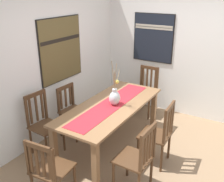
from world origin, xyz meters
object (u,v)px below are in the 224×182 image
painting_on_back_wall (61,50)px  painting_on_side_wall (153,38)px  centerpiece_vase (115,97)px  chair_5 (72,110)px  dining_table (111,111)px  chair_2 (159,133)px  chair_3 (49,170)px  chair_1 (138,158)px  chair_4 (43,123)px  chair_0 (146,90)px

painting_on_back_wall → painting_on_side_wall: bearing=-31.7°
centerpiece_vase → chair_5: 0.93m
dining_table → chair_5: (-0.01, 0.78, -0.18)m
chair_2 → chair_3: 1.61m
centerpiece_vase → chair_2: bearing=-93.4°
chair_1 → chair_5: (0.68, 1.60, -0.03)m
chair_3 → painting_on_side_wall: bearing=1.7°
dining_table → chair_3: size_ratio=2.26×
painting_on_side_wall → chair_3: bearing=-178.3°
dining_table → chair_1: 1.08m
chair_3 → chair_4: bearing=48.1°
dining_table → chair_3: bearing=-179.5°
chair_1 → chair_0: bearing=21.5°
chair_3 → chair_5: chair_3 is taller
chair_3 → painting_on_side_wall: painting_on_side_wall is taller
chair_0 → chair_5: size_ratio=1.09×
dining_table → chair_3: 1.42m
centerpiece_vase → painting_on_side_wall: 1.88m
chair_1 → chair_5: bearing=66.9°
chair_2 → painting_on_back_wall: bearing=84.9°
centerpiece_vase → chair_4: centerpiece_vase is taller
chair_0 → chair_4: 2.24m
chair_0 → chair_4: bearing=158.9°
dining_table → centerpiece_vase: (0.03, -0.05, 0.23)m
chair_4 → painting_on_back_wall: (0.81, 0.26, 0.98)m
chair_4 → painting_on_back_wall: size_ratio=0.90×
chair_4 → painting_on_back_wall: painting_on_back_wall is taller
painting_on_side_wall → chair_5: bearing=158.8°
chair_4 → chair_5: (0.64, -0.05, -0.02)m
painting_on_back_wall → centerpiece_vase: bearing=-96.2°
chair_2 → chair_3: chair_2 is taller
chair_3 → chair_1: bearing=-48.1°
chair_2 → chair_4: 1.77m
dining_table → chair_3: chair_3 is taller
painting_on_back_wall → chair_2: bearing=-95.1°
dining_table → painting_on_back_wall: (0.16, 1.09, 0.82)m
centerpiece_vase → painting_on_side_wall: painting_on_side_wall is taller
dining_table → centerpiece_vase: size_ratio=2.84×
dining_table → chair_5: chair_5 is taller
painting_on_side_wall → chair_1: bearing=-160.2°
chair_2 → chair_0: bearing=30.3°
dining_table → painting_on_side_wall: 1.99m
chair_1 → chair_4: chair_4 is taller
dining_table → centerpiece_vase: centerpiece_vase is taller
chair_3 → centerpiece_vase: bearing=-1.5°
chair_0 → chair_2: 1.68m
dining_table → chair_0: chair_0 is taller
painting_on_side_wall → chair_0: bearing=-171.2°
chair_1 → chair_2: (0.68, -0.01, -0.01)m
chair_0 → chair_1: bearing=-158.5°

